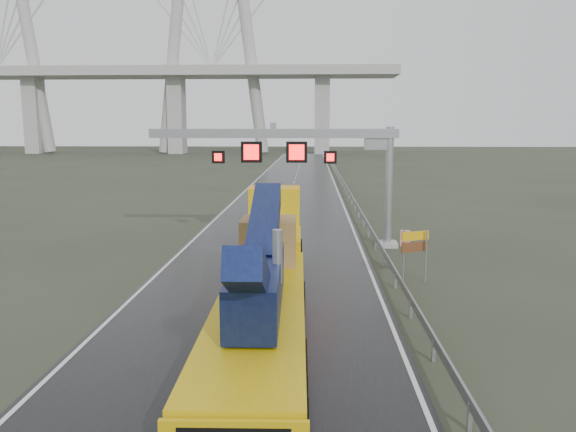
{
  "coord_description": "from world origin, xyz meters",
  "views": [
    {
      "loc": [
        2.31,
        -15.59,
        7.15
      ],
      "look_at": [
        1.25,
        9.38,
        3.2
      ],
      "focal_mm": 35.0,
      "sensor_mm": 36.0,
      "label": 1
    }
  ],
  "objects_px": {
    "heavy_haul_truck": "(267,256)",
    "exit_sign_pair": "(415,246)",
    "striped_barrier": "(405,238)",
    "sign_gantry": "(309,154)"
  },
  "relations": [
    {
      "from": "sign_gantry",
      "to": "exit_sign_pair",
      "type": "height_order",
      "value": "sign_gantry"
    },
    {
      "from": "sign_gantry",
      "to": "striped_barrier",
      "type": "distance_m",
      "value": 7.81
    },
    {
      "from": "heavy_haul_truck",
      "to": "striped_barrier",
      "type": "bearing_deg",
      "value": 54.57
    },
    {
      "from": "exit_sign_pair",
      "to": "striped_barrier",
      "type": "height_order",
      "value": "exit_sign_pair"
    },
    {
      "from": "sign_gantry",
      "to": "striped_barrier",
      "type": "relative_size",
      "value": 15.24
    },
    {
      "from": "heavy_haul_truck",
      "to": "exit_sign_pair",
      "type": "xyz_separation_m",
      "value": [
        6.62,
        2.97,
        -0.14
      ]
    },
    {
      "from": "heavy_haul_truck",
      "to": "exit_sign_pair",
      "type": "distance_m",
      "value": 7.26
    },
    {
      "from": "sign_gantry",
      "to": "striped_barrier",
      "type": "height_order",
      "value": "sign_gantry"
    },
    {
      "from": "sign_gantry",
      "to": "heavy_haul_truck",
      "type": "relative_size",
      "value": 0.72
    },
    {
      "from": "sign_gantry",
      "to": "exit_sign_pair",
      "type": "bearing_deg",
      "value": -58.0
    }
  ]
}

